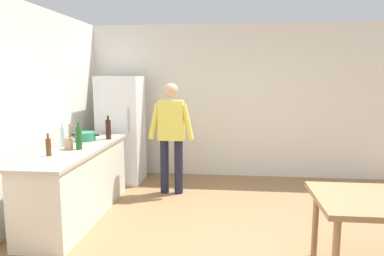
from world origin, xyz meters
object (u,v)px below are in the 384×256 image
utensil_jar (69,143)px  bottle_water_clear (63,137)px  cooking_pot (85,136)px  person (171,131)px  bottle_wine_dark (108,129)px  bottle_beer_brown (48,147)px  bottle_wine_green (79,138)px  refrigerator (121,129)px

utensil_jar → bottle_water_clear: utensil_jar is taller
cooking_pot → person: bearing=24.2°
cooking_pot → bottle_wine_dark: 0.33m
bottle_beer_brown → bottle_wine_green: (0.19, 0.39, 0.04)m
refrigerator → bottle_beer_brown: bearing=-96.2°
refrigerator → cooking_pot: size_ratio=4.50×
refrigerator → bottle_wine_dark: bearing=-84.2°
cooking_pot → bottle_beer_brown: bearing=-91.8°
bottle_wine_dark → utensil_jar: bearing=-109.3°
utensil_jar → bottle_wine_dark: bearing=70.7°
cooking_pot → bottle_wine_dark: bottle_wine_dark is taller
bottle_water_clear → bottle_wine_green: bearing=-30.1°
utensil_jar → cooking_pot: bearing=93.0°
refrigerator → bottle_water_clear: refrigerator is taller
person → bottle_wine_dark: bearing=-156.6°
bottle_wine_green → bottle_water_clear: 0.33m
person → bottle_beer_brown: size_ratio=6.54×
person → bottle_water_clear: size_ratio=5.67×
person → utensil_jar: size_ratio=5.31×
bottle_water_clear → refrigerator: bearing=78.2°
cooking_pot → bottle_wine_green: size_ratio=1.18×
person → bottle_wine_dark: (-0.86, -0.37, 0.07)m
bottle_beer_brown → bottle_wine_green: size_ratio=0.76×
utensil_jar → bottle_water_clear: (-0.15, 0.16, 0.05)m
person → bottle_wine_dark: 0.93m
cooking_pot → bottle_beer_brown: size_ratio=1.54×
bottle_beer_brown → bottle_wine_green: 0.43m
cooking_pot → utensil_jar: size_ratio=1.25×
bottle_beer_brown → bottle_water_clear: size_ratio=0.87×
bottle_wine_dark → person: bearing=23.4°
utensil_jar → bottle_wine_dark: 0.78m
bottle_wine_dark → bottle_water_clear: (-0.41, -0.57, -0.02)m
refrigerator → bottle_beer_brown: 2.06m
refrigerator → bottle_wine_dark: (0.09, -0.92, 0.15)m
person → bottle_wine_green: bearing=-131.5°
bottle_beer_brown → bottle_water_clear: 0.56m
utensil_jar → person: bearing=44.8°
utensil_jar → bottle_water_clear: 0.23m
bottle_wine_green → bottle_wine_dark: bearing=80.5°
person → utensil_jar: (-1.11, -1.10, 0.00)m
person → bottle_beer_brown: 1.90m
cooking_pot → bottle_wine_green: bearing=-74.5°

